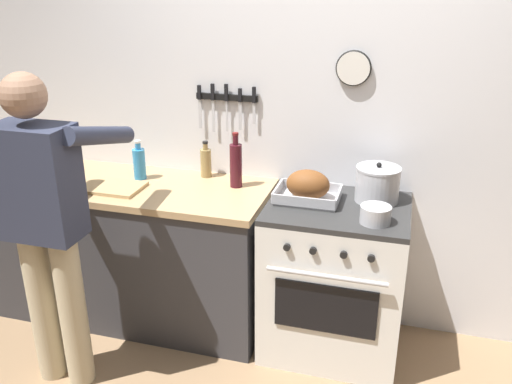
% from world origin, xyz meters
% --- Properties ---
extents(wall_back, '(6.00, 0.13, 2.60)m').
position_xyz_m(wall_back, '(0.00, 1.35, 1.30)').
color(wall_back, silver).
rests_on(wall_back, ground).
extents(counter_block, '(2.03, 0.65, 0.90)m').
position_xyz_m(counter_block, '(-1.20, 0.99, 0.45)').
color(counter_block, '#38383D').
rests_on(counter_block, ground).
extents(stove, '(0.76, 0.67, 0.90)m').
position_xyz_m(stove, '(0.22, 0.99, 0.45)').
color(stove, white).
rests_on(stove, ground).
extents(person_cook, '(0.51, 0.63, 1.66)m').
position_xyz_m(person_cook, '(-1.13, 0.34, 0.95)').
color(person_cook, '#C6B793').
rests_on(person_cook, ground).
extents(roasting_pan, '(0.35, 0.26, 0.17)m').
position_xyz_m(roasting_pan, '(0.04, 1.02, 0.98)').
color(roasting_pan, '#B7B7BC').
rests_on(roasting_pan, stove).
extents(stock_pot, '(0.24, 0.24, 0.22)m').
position_xyz_m(stock_pot, '(0.41, 1.12, 1.00)').
color(stock_pot, '#B7B7BC').
rests_on(stock_pot, stove).
extents(saucepan, '(0.15, 0.15, 0.09)m').
position_xyz_m(saucepan, '(0.42, 0.83, 0.94)').
color(saucepan, '#B7B7BC').
rests_on(saucepan, stove).
extents(cutting_board, '(0.36, 0.24, 0.02)m').
position_xyz_m(cutting_board, '(-1.08, 0.88, 0.91)').
color(cutting_board, tan).
rests_on(cutting_board, counter_block).
extents(bottle_dish_soap, '(0.07, 0.07, 0.24)m').
position_xyz_m(bottle_dish_soap, '(-1.00, 1.08, 1.00)').
color(bottle_dish_soap, '#338CCC').
rests_on(bottle_dish_soap, counter_block).
extents(bottle_vinegar, '(0.07, 0.07, 0.22)m').
position_xyz_m(bottle_vinegar, '(-0.62, 1.22, 0.99)').
color(bottle_vinegar, '#997F4C').
rests_on(bottle_vinegar, counter_block).
extents(bottle_wine_red, '(0.07, 0.07, 0.32)m').
position_xyz_m(bottle_wine_red, '(-0.40, 1.11, 1.04)').
color(bottle_wine_red, '#47141E').
rests_on(bottle_wine_red, counter_block).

